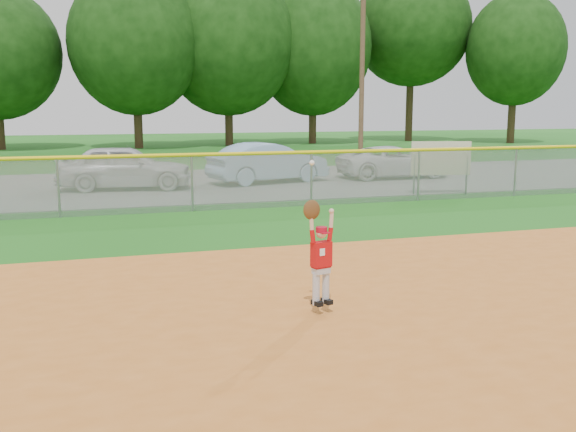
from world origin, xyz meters
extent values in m
plane|color=#195B15|center=(0.00, 0.00, 0.00)|extent=(120.00, 120.00, 0.00)
cube|color=#65625E|center=(0.00, 16.00, 0.01)|extent=(44.00, 10.00, 0.03)
imported|color=silver|center=(-1.47, 15.05, 0.77)|extent=(4.55, 2.31, 1.48)
imported|color=#8AADCE|center=(3.59, 15.51, 0.75)|extent=(4.60, 2.58, 1.43)
imported|color=white|center=(8.66, 15.65, 0.64)|extent=(4.39, 2.04, 1.22)
cylinder|color=gray|center=(7.12, 11.12, 0.63)|extent=(0.06, 0.06, 1.26)
cylinder|color=gray|center=(8.76, 10.75, 0.63)|extent=(0.06, 0.06, 1.26)
cube|color=#F8EBCB|center=(7.94, 10.94, 1.15)|extent=(1.85, 0.48, 1.05)
cube|color=gray|center=(0.00, 10.00, 0.75)|extent=(40.00, 0.03, 1.50)
cylinder|color=yellow|center=(0.00, 10.00, 1.50)|extent=(40.00, 0.10, 0.10)
cylinder|color=gray|center=(-3.33, 10.00, 0.75)|extent=(0.06, 0.06, 1.50)
cylinder|color=gray|center=(0.00, 10.00, 0.75)|extent=(0.06, 0.06, 1.50)
cylinder|color=gray|center=(3.33, 10.00, 0.75)|extent=(0.06, 0.06, 1.50)
cylinder|color=gray|center=(6.67, 10.00, 0.75)|extent=(0.06, 0.06, 1.50)
cylinder|color=gray|center=(10.00, 10.00, 0.75)|extent=(0.06, 0.06, 1.50)
cylinder|color=#4C3823|center=(10.00, 22.00, 4.50)|extent=(0.24, 0.24, 9.00)
cylinder|color=#422D1C|center=(0.53, 37.14, 2.32)|extent=(0.56, 0.56, 4.64)
ellipsoid|color=#193F0F|center=(0.53, 37.14, 6.86)|extent=(8.57, 8.57, 9.43)
cylinder|color=#422D1C|center=(6.92, 38.34, 2.44)|extent=(0.56, 0.56, 4.89)
ellipsoid|color=#193F0F|center=(6.92, 38.34, 7.22)|extent=(9.41, 9.41, 10.28)
cylinder|color=#422D1C|center=(13.43, 39.01, 2.39)|extent=(0.56, 0.56, 4.78)
ellipsoid|color=#193F0F|center=(13.43, 39.01, 7.06)|extent=(8.62, 8.62, 10.06)
cylinder|color=#422D1C|center=(21.93, 39.94, 2.99)|extent=(0.56, 0.56, 5.99)
ellipsoid|color=#193F0F|center=(21.93, 39.94, 8.85)|extent=(9.18, 9.18, 9.14)
cylinder|color=#422D1C|center=(28.03, 35.14, 2.35)|extent=(0.56, 0.56, 4.69)
ellipsoid|color=#193F0F|center=(28.03, 35.14, 6.94)|extent=(7.23, 7.23, 8.32)
cylinder|color=silver|center=(0.26, 0.89, 0.38)|extent=(0.12, 0.12, 0.44)
cylinder|color=silver|center=(0.41, 0.93, 0.38)|extent=(0.12, 0.12, 0.44)
cube|color=black|center=(0.26, 0.86, 0.19)|extent=(0.13, 0.19, 0.06)
cube|color=black|center=(0.42, 0.90, 0.19)|extent=(0.13, 0.19, 0.06)
cube|color=silver|center=(0.33, 0.91, 0.62)|extent=(0.25, 0.18, 0.09)
cube|color=maroon|center=(0.33, 0.91, 0.67)|extent=(0.26, 0.19, 0.03)
cube|color=#BB0D0F|center=(0.33, 0.91, 0.84)|extent=(0.29, 0.20, 0.33)
cube|color=white|center=(0.32, 0.83, 0.88)|extent=(0.08, 0.03, 0.10)
sphere|color=beige|center=(0.33, 0.91, 1.12)|extent=(0.18, 0.18, 0.15)
cylinder|color=#AA0A1F|center=(0.33, 0.91, 1.17)|extent=(0.19, 0.19, 0.07)
cube|color=#AA0A1F|center=(0.35, 0.83, 1.14)|extent=(0.13, 0.11, 0.01)
cylinder|color=#BB0D0F|center=(0.20, 0.87, 1.09)|extent=(0.10, 0.08, 0.18)
cylinder|color=beige|center=(0.18, 0.87, 1.28)|extent=(0.08, 0.07, 0.20)
ellipsoid|color=#4C2D14|center=(0.18, 0.87, 1.44)|extent=(0.25, 0.16, 0.26)
sphere|color=white|center=(0.18, 0.87, 2.05)|extent=(0.08, 0.08, 0.07)
cylinder|color=#BB0D0F|center=(0.47, 0.94, 1.09)|extent=(0.10, 0.08, 0.18)
cylinder|color=beige|center=(0.48, 0.95, 1.28)|extent=(0.08, 0.07, 0.20)
sphere|color=beige|center=(0.48, 0.95, 1.40)|extent=(0.09, 0.09, 0.07)
camera|label=1|loc=(-2.49, -6.83, 2.76)|focal=40.00mm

